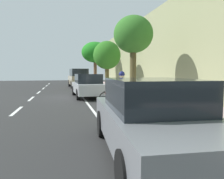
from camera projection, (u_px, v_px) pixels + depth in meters
ground at (75, 97)px, 13.89m from camera, size 58.15×58.15×0.00m
sidewalk at (133, 95)px, 14.79m from camera, size 3.97×36.34×0.13m
curb_edge at (104, 95)px, 14.32m from camera, size 0.16×36.34×0.13m
lane_stripe_centre at (31, 99)px, 13.02m from camera, size 0.14×35.80×0.01m
lane_stripe_bike_edge at (82, 97)px, 14.00m from camera, size 0.12×36.34×0.01m
building_facade at (163, 51)px, 15.04m from camera, size 0.50×36.34×6.32m
parked_sedan_grey_nearest at (151, 118)px, 4.15m from camera, size 2.06×4.51×1.52m
parked_sedan_silver_second at (88, 86)px, 13.88m from camera, size 1.99×4.47×1.52m
parked_suv_tan_mid at (79, 78)px, 22.73m from camera, size 2.18×4.80×1.99m
bicycle_at_curb at (115, 100)px, 9.36m from camera, size 1.25×1.33×0.80m
cyclist_with_backpack at (122, 87)px, 8.91m from camera, size 0.52×0.55×1.69m
street_tree_mid_block at (133, 36)px, 11.92m from camera, size 2.24×2.24×4.70m
street_tree_far_end at (107, 56)px, 19.12m from camera, size 2.49×2.49×4.32m
street_tree_corner at (95, 53)px, 26.07m from camera, size 3.35×3.35×5.24m
fire_hydrant at (100, 84)px, 18.44m from camera, size 0.22×0.22×0.84m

